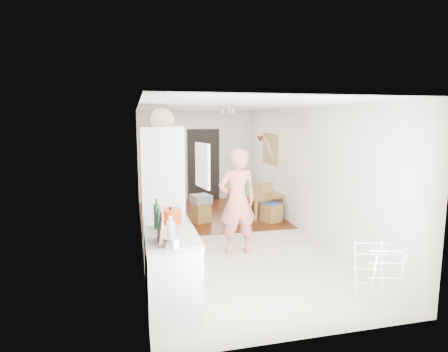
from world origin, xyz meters
name	(u,v)px	position (x,y,z in m)	size (l,w,h in m)	color
room_shell	(227,174)	(0.00, 0.00, 1.25)	(3.20, 7.00, 2.50)	silver
floor	(227,237)	(0.00, 0.00, 0.00)	(3.20, 7.00, 0.01)	beige
wood_floor_overlay	(208,214)	(0.00, 1.85, 0.01)	(3.20, 3.30, 0.01)	#582811
sage_wall_panel	(143,153)	(-1.59, -2.00, 1.85)	(0.02, 3.00, 1.30)	slate
tile_splashback	(146,218)	(-1.59, -2.55, 1.15)	(0.02, 1.90, 0.50)	black
doorway_recess	(204,165)	(0.20, 3.48, 1.00)	(0.90, 0.04, 2.00)	black
base_cabinet	(173,275)	(-1.30, -2.55, 0.43)	(0.60, 0.90, 0.86)	white
worktop	(172,238)	(-1.30, -2.55, 0.89)	(0.62, 0.92, 0.06)	beige
range_cooker	(167,253)	(-1.30, -1.80, 0.44)	(0.60, 0.60, 0.88)	white
cooker_top	(166,220)	(-1.30, -1.80, 0.90)	(0.60, 0.60, 0.04)	#B8B8BA
fridge_housing	(162,194)	(-1.27, -0.78, 1.07)	(0.66, 0.66, 2.15)	white
fridge_door	(202,166)	(-0.66, -1.08, 1.55)	(0.56, 0.04, 0.70)	white
fridge_interior	(181,164)	(-0.96, -0.78, 1.55)	(0.02, 0.52, 0.66)	white
pinboard	(270,149)	(1.58, 1.90, 1.55)	(0.03, 0.90, 0.70)	tan
pinboard_frame	(269,149)	(1.57, 1.90, 1.55)	(0.01, 0.94, 0.74)	olive
wall_sconce	(260,139)	(1.54, 2.55, 1.75)	(0.18, 0.18, 0.16)	maroon
person	(237,192)	(-0.03, -0.86, 1.06)	(0.77, 0.51, 2.11)	#E47966
dining_table	(255,204)	(1.13, 1.66, 0.24)	(1.36, 0.75, 0.48)	olive
dining_chair	(271,203)	(1.23, 0.83, 0.43)	(0.36, 0.36, 0.85)	olive
stool	(201,212)	(-0.29, 1.17, 0.22)	(0.34, 0.34, 0.45)	olive
grey_drape	(201,199)	(-0.30, 1.14, 0.54)	(0.40, 0.40, 0.18)	gray
drying_rack	(377,276)	(1.11, -3.07, 0.39)	(0.40, 0.36, 0.77)	white
bread_bin	(161,120)	(-1.26, -0.68, 2.25)	(0.39, 0.37, 0.21)	#DAB47D
red_casserole	(170,215)	(-1.25, -1.94, 1.00)	(0.29, 0.29, 0.17)	#BB320B
steel_pan	(173,242)	(-1.33, -2.94, 0.97)	(0.21, 0.21, 0.11)	#B8B8BA
held_bottle	(248,188)	(0.12, -0.98, 1.14)	(0.06, 0.06, 0.26)	#1C3F23
bottle_a	(157,217)	(-1.45, -2.25, 1.08)	(0.07, 0.07, 0.31)	#1C3F23
bottle_b	(159,223)	(-1.44, -2.43, 1.05)	(0.06, 0.06, 0.25)	#1C3F23
bottle_c	(171,231)	(-1.33, -2.75, 1.03)	(0.09, 0.09, 0.23)	silver
pepper_mill_front	(156,216)	(-1.44, -2.02, 1.03)	(0.06, 0.06, 0.22)	#DAB47D
pepper_mill_back	(161,219)	(-1.39, -2.18, 1.03)	(0.06, 0.06, 0.21)	#DAB47D
chopping_boards	(160,228)	(-1.44, -2.78, 1.09)	(0.04, 0.25, 0.34)	#DAB47D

